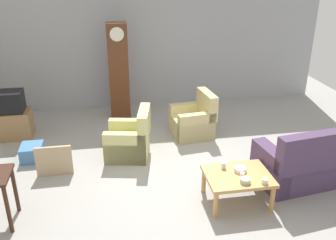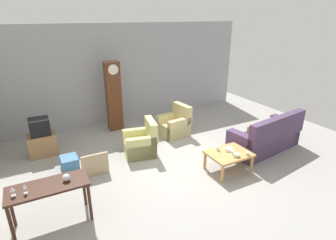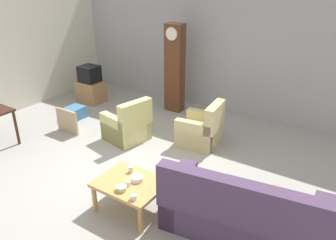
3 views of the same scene
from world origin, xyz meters
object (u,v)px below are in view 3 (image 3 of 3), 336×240
tv_stand_cabinet (91,91)px  coffee_table_wood (131,186)px  storage_box_blue (75,113)px  tv_crt (89,74)px  bowl_white_stacked (137,178)px  armchair_olive_far (201,130)px  grandfather_clock (175,69)px  framed_picture_leaning (67,121)px  cup_blue_rimmed (131,169)px  bowl_shallow_green (121,188)px  couch_floral (242,215)px  cup_cream_tall (134,197)px  armchair_olive_near (128,126)px  cup_white_porcelain (128,183)px

tv_stand_cabinet → coffee_table_wood: bearing=-37.9°
storage_box_blue → tv_stand_cabinet: bearing=114.9°
tv_crt → bowl_white_stacked: bearing=-36.6°
armchair_olive_far → storage_box_blue: bearing=-171.0°
tv_stand_cabinet → bowl_white_stacked: (3.79, -2.82, 0.22)m
tv_crt → armchair_olive_far: bearing=-8.5°
grandfather_clock → storage_box_blue: 2.64m
framed_picture_leaning → tv_stand_cabinet: bearing=119.7°
storage_box_blue → cup_blue_rimmed: 3.53m
storage_box_blue → bowl_shallow_green: (3.28, -2.08, 0.36)m
couch_floral → cup_cream_tall: 1.44m
armchair_olive_far → bowl_white_stacked: 2.29m
armchair_olive_far → framed_picture_leaning: armchair_olive_far is taller
cup_blue_rimmed → bowl_white_stacked: cup_blue_rimmed is taller
storage_box_blue → bowl_white_stacked: (3.31, -1.78, 0.36)m
armchair_olive_far → tv_crt: bearing=171.5°
couch_floral → storage_box_blue: size_ratio=4.94×
tv_crt → framed_picture_leaning: tv_crt is taller
cup_blue_rimmed → armchair_olive_near: bearing=131.3°
tv_stand_cabinet → tv_crt: bearing=0.0°
cup_white_porcelain → grandfather_clock: bearing=112.9°
armchair_olive_far → storage_box_blue: (-3.15, -0.50, -0.16)m
couch_floral → tv_crt: (-5.31, 2.56, 0.43)m
couch_floral → bowl_white_stacked: bearing=-170.1°
cup_blue_rimmed → cup_cream_tall: cup_blue_rimmed is taller
bowl_white_stacked → armchair_olive_near: bearing=133.3°
bowl_white_stacked → armchair_olive_far: bearing=93.9°
armchair_olive_near → armchair_olive_far: 1.52m
grandfather_clock → cup_white_porcelain: bearing=-67.1°
tv_crt → cup_blue_rimmed: tv_crt is taller
storage_box_blue → cup_cream_tall: (3.54, -2.15, 0.36)m
bowl_shallow_green → armchair_olive_far: bearing=92.7°
armchair_olive_near → bowl_shallow_green: armchair_olive_near is taller
armchair_olive_far → cup_cream_tall: 2.69m
coffee_table_wood → cup_blue_rimmed: (-0.16, 0.21, 0.12)m
coffee_table_wood → cup_cream_tall: 0.42m
coffee_table_wood → tv_stand_cabinet: size_ratio=1.41×
coffee_table_wood → grandfather_clock: 4.01m
grandfather_clock → bowl_shallow_green: 4.20m
bowl_white_stacked → bowl_shallow_green: size_ratio=1.24×
cup_white_porcelain → tv_crt: bearing=141.6°
cup_cream_tall → cup_white_porcelain: bearing=141.6°
tv_stand_cabinet → bowl_shallow_green: (3.76, -3.13, 0.22)m
armchair_olive_far → bowl_white_stacked: size_ratio=4.94×
framed_picture_leaning → bowl_shallow_green: same height
coffee_table_wood → framed_picture_leaning: (-2.78, 1.24, -0.13)m
armchair_olive_near → framed_picture_leaning: bearing=-160.6°
bowl_white_stacked → bowl_shallow_green: 0.31m
bowl_shallow_green → grandfather_clock: bearing=112.1°
tv_crt → cup_cream_tall: (4.03, -3.19, -0.28)m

